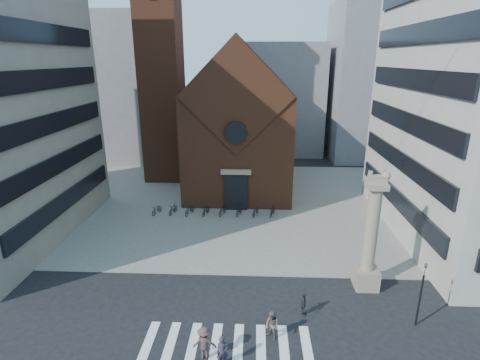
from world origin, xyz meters
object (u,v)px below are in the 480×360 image
lion_column (370,243)px  traffic_light (421,293)px  scooter_0 (157,209)px  pedestrian_2 (303,304)px  pedestrian_0 (222,352)px  pedestrian_1 (272,326)px

lion_column → traffic_light: 4.62m
lion_column → traffic_light: size_ratio=2.02×
lion_column → scooter_0: (-18.26, 12.37, -2.92)m
scooter_0 → traffic_light: bearing=-21.9°
pedestrian_2 → scooter_0: (-13.45, 15.67, -0.25)m
pedestrian_0 → pedestrian_1: size_ratio=0.97×
lion_column → pedestrian_2: lion_column is taller
pedestrian_0 → traffic_light: bearing=2.2°
traffic_light → pedestrian_2: bearing=174.2°
lion_column → pedestrian_0: lion_column is taller
pedestrian_1 → pedestrian_2: (2.06, 2.24, -0.12)m
pedestrian_2 → scooter_0: 20.65m
pedestrian_0 → scooter_0: (-8.69, 20.02, -0.35)m
pedestrian_0 → pedestrian_2: (4.75, 4.34, -0.09)m
pedestrian_0 → pedestrian_2: 6.44m
lion_column → pedestrian_1: 9.20m
lion_column → pedestrian_1: bearing=-141.1°
pedestrian_2 → lion_column: bearing=-52.2°
pedestrian_0 → pedestrian_1: (2.69, 2.10, 0.02)m
lion_column → traffic_light: lion_column is taller
traffic_light → scooter_0: (-20.26, 16.37, -1.75)m
traffic_light → pedestrian_0: (-11.56, -3.65, -1.40)m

